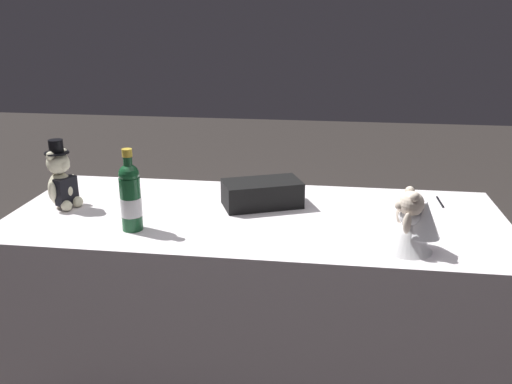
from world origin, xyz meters
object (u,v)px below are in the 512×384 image
Objects in this scene: teddy_bear_bride at (413,224)px; champagne_bottle at (130,196)px; signing_pen at (440,201)px; gift_case_black at (262,193)px; teddy_bear_groom at (61,180)px.

champagne_bottle is at bearing 177.43° from teddy_bear_bride.
champagne_bottle is 2.35× the size of signing_pen.
gift_case_black is at bearing 146.83° from teddy_bear_bride.
teddy_bear_bride reaches higher than gift_case_black.
teddy_bear_bride is at bearing -2.57° from champagne_bottle.
champagne_bottle reaches higher than teddy_bear_bride.
teddy_bear_bride is 1.66× the size of signing_pen.
teddy_bear_groom is at bearing 170.18° from teddy_bear_bride.
gift_case_black is (0.47, 0.34, -0.08)m from champagne_bottle.
signing_pen is (0.20, 0.53, -0.09)m from teddy_bear_bride.
gift_case_black is (-0.59, 0.38, -0.04)m from teddy_bear_bride.
signing_pen is at bearing 69.67° from teddy_bear_bride.
champagne_bottle reaches higher than teddy_bear_groom.
teddy_bear_groom is 0.43m from champagne_bottle.
champagne_bottle reaches higher than gift_case_black.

